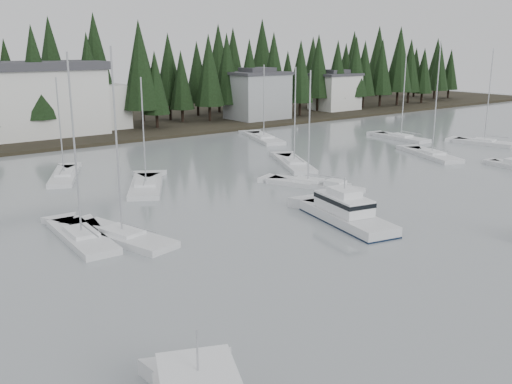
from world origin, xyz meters
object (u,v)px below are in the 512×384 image
house_east_a (257,94)px  sailboat_8 (64,178)px  house_east_b (335,91)px  runabout_1 (335,189)px  harbor_inn (32,100)px  cabin_cruiser_center (346,215)px  sailboat_7 (432,156)px  sailboat_4 (294,165)px  sailboat_6 (484,144)px  sailboat_9 (401,139)px  sailboat_10 (146,188)px  sailboat_3 (82,239)px  sailboat_5 (308,185)px  sailboat_12 (122,238)px  sailboat_11 (264,139)px

house_east_a → sailboat_8: (-44.59, -24.43, -4.85)m
house_east_b → runabout_1: house_east_b is taller
harbor_inn → cabin_cruiser_center: size_ratio=2.88×
house_east_a → sailboat_7: size_ratio=0.71×
harbor_inn → sailboat_4: harbor_inn is taller
sailboat_6 → harbor_inn: bearing=36.0°
sailboat_9 → sailboat_4: bearing=105.0°
sailboat_8 → sailboat_9: size_ratio=0.87×
cabin_cruiser_center → sailboat_10: size_ratio=0.90×
sailboat_3 → sailboat_8: sailboat_3 is taller
sailboat_6 → sailboat_3: bearing=82.4°
sailboat_5 → sailboat_7: sailboat_7 is taller
sailboat_4 → sailboat_7: sailboat_7 is taller
sailboat_7 → sailboat_8: size_ratio=1.33×
sailboat_5 → sailboat_8: sailboat_5 is taller
sailboat_12 → sailboat_6: bearing=-98.2°
sailboat_5 → sailboat_8: bearing=22.0°
runabout_1 → sailboat_3: bearing=75.0°
sailboat_10 → sailboat_12: size_ratio=0.80×
sailboat_7 → sailboat_12: sailboat_7 is taller
sailboat_3 → sailboat_11: bearing=-52.0°
sailboat_8 → house_east_a: bearing=-36.1°
sailboat_6 → sailboat_8: size_ratio=1.24×
harbor_inn → sailboat_6: sailboat_6 is taller
sailboat_12 → house_east_b: bearing=-70.1°
house_east_a → cabin_cruiser_center: bearing=-120.8°
harbor_inn → sailboat_10: bearing=-91.0°
harbor_inn → sailboat_10: (-0.68, -38.04, -5.72)m
sailboat_8 → sailboat_9: sailboat_9 is taller
sailboat_7 → sailboat_10: 37.10m
cabin_cruiser_center → sailboat_10: bearing=32.5°
sailboat_9 → sailboat_6: bearing=-144.8°
sailboat_9 → sailboat_10: bearing=99.7°
harbor_inn → sailboat_12: bearing=-100.0°
sailboat_9 → sailboat_5: bearing=117.5°
sailboat_10 → house_east_a: bearing=-19.8°
house_east_a → sailboat_5: sailboat_5 is taller
sailboat_4 → sailboat_11: (8.66, 16.88, -0.01)m
sailboat_8 → sailboat_11: 33.22m
harbor_inn → sailboat_4: 43.12m
cabin_cruiser_center → sailboat_9: bearing=-45.3°
sailboat_10 → sailboat_5: bearing=-93.9°
house_east_b → sailboat_4: 56.29m
house_east_a → sailboat_3: sailboat_3 is taller
harbor_inn → sailboat_7: 57.87m
sailboat_3 → house_east_b: bearing=-54.7°
sailboat_11 → house_east_a: bearing=-15.9°
sailboat_9 → runabout_1: 34.05m
sailboat_3 → sailboat_10: 15.44m
sailboat_7 → cabin_cruiser_center: bearing=135.6°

